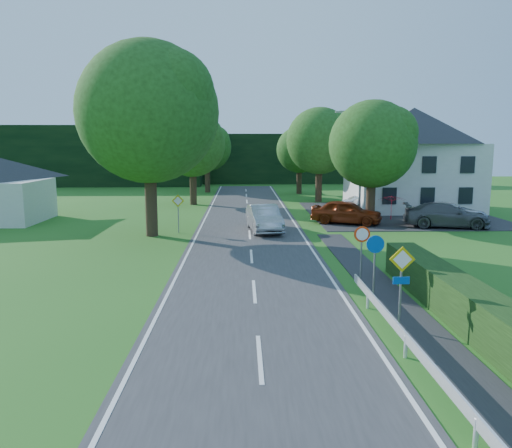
{
  "coord_description": "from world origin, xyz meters",
  "views": [
    {
      "loc": [
        -0.44,
        -6.34,
        5.58
      ],
      "look_at": [
        0.19,
        16.5,
        1.91
      ],
      "focal_mm": 35.0,
      "sensor_mm": 36.0,
      "label": 1
    }
  ],
  "objects_px": {
    "parked_car_silver_a": "(368,204)",
    "parked_car_grey": "(446,215)",
    "motorcycle": "(272,210)",
    "parked_car_red": "(346,212)",
    "parked_car_silver_b": "(448,213)",
    "streetlight": "(359,160)",
    "moving_car": "(264,218)",
    "parasol": "(392,208)"
  },
  "relations": [
    {
      "from": "parked_car_silver_a",
      "to": "parked_car_grey",
      "type": "relative_size",
      "value": 0.74
    },
    {
      "from": "motorcycle",
      "to": "parked_car_red",
      "type": "xyz_separation_m",
      "value": [
        5.07,
        -3.35,
        0.32
      ]
    },
    {
      "from": "parked_car_silver_a",
      "to": "parked_car_silver_b",
      "type": "relative_size",
      "value": 0.74
    },
    {
      "from": "parked_car_grey",
      "to": "streetlight",
      "type": "bearing_deg",
      "value": 67.15
    },
    {
      "from": "parked_car_red",
      "to": "moving_car",
      "type": "bearing_deg",
      "value": 139.15
    },
    {
      "from": "parked_car_grey",
      "to": "parked_car_silver_b",
      "type": "xyz_separation_m",
      "value": [
        0.74,
        1.5,
        -0.04
      ]
    },
    {
      "from": "streetlight",
      "to": "moving_car",
      "type": "height_order",
      "value": "streetlight"
    },
    {
      "from": "parked_car_grey",
      "to": "parked_car_red",
      "type": "bearing_deg",
      "value": 86.42
    },
    {
      "from": "parked_car_silver_b",
      "to": "parasol",
      "type": "height_order",
      "value": "parasol"
    },
    {
      "from": "motorcycle",
      "to": "parasol",
      "type": "height_order",
      "value": "parasol"
    },
    {
      "from": "streetlight",
      "to": "parked_car_silver_b",
      "type": "relative_size",
      "value": 1.45
    },
    {
      "from": "parked_car_silver_b",
      "to": "parasol",
      "type": "xyz_separation_m",
      "value": [
        -3.42,
        1.9,
        0.14
      ]
    },
    {
      "from": "moving_car",
      "to": "parked_car_grey",
      "type": "distance_m",
      "value": 12.39
    },
    {
      "from": "streetlight",
      "to": "parked_car_red",
      "type": "xyz_separation_m",
      "value": [
        -1.19,
        -1.83,
        -3.59
      ]
    },
    {
      "from": "parked_car_grey",
      "to": "moving_car",
      "type": "bearing_deg",
      "value": 106.74
    },
    {
      "from": "motorcycle",
      "to": "parked_car_silver_b",
      "type": "xyz_separation_m",
      "value": [
        12.22,
        -3.51,
        0.25
      ]
    },
    {
      "from": "motorcycle",
      "to": "parked_car_silver_a",
      "type": "distance_m",
      "value": 8.52
    },
    {
      "from": "parked_car_grey",
      "to": "parasol",
      "type": "relative_size",
      "value": 2.76
    },
    {
      "from": "moving_car",
      "to": "parasol",
      "type": "distance_m",
      "value": 10.7
    },
    {
      "from": "streetlight",
      "to": "parked_car_silver_a",
      "type": "xyz_separation_m",
      "value": [
        1.84,
        4.12,
        -3.75
      ]
    },
    {
      "from": "parked_car_silver_b",
      "to": "motorcycle",
      "type": "bearing_deg",
      "value": 65.63
    },
    {
      "from": "moving_car",
      "to": "parked_car_grey",
      "type": "xyz_separation_m",
      "value": [
        12.33,
        1.23,
        -0.04
      ]
    },
    {
      "from": "parked_car_silver_a",
      "to": "parasol",
      "type": "height_order",
      "value": "parasol"
    },
    {
      "from": "moving_car",
      "to": "streetlight",
      "type": "bearing_deg",
      "value": 26.98
    },
    {
      "from": "parasol",
      "to": "parked_car_red",
      "type": "bearing_deg",
      "value": -155.06
    },
    {
      "from": "streetlight",
      "to": "parked_car_silver_a",
      "type": "bearing_deg",
      "value": 65.89
    },
    {
      "from": "streetlight",
      "to": "parked_car_red",
      "type": "distance_m",
      "value": 4.2
    },
    {
      "from": "streetlight",
      "to": "parked_car_red",
      "type": "height_order",
      "value": "streetlight"
    },
    {
      "from": "parked_car_red",
      "to": "parked_car_grey",
      "type": "distance_m",
      "value": 6.62
    },
    {
      "from": "moving_car",
      "to": "parked_car_grey",
      "type": "relative_size",
      "value": 0.92
    },
    {
      "from": "motorcycle",
      "to": "parasol",
      "type": "relative_size",
      "value": 0.97
    },
    {
      "from": "moving_car",
      "to": "motorcycle",
      "type": "bearing_deg",
      "value": 75.57
    },
    {
      "from": "parked_car_silver_b",
      "to": "parked_car_grey",
      "type": "bearing_deg",
      "value": 145.42
    },
    {
      "from": "moving_car",
      "to": "parasol",
      "type": "xyz_separation_m",
      "value": [
        9.65,
        4.63,
        0.06
      ]
    },
    {
      "from": "parked_car_red",
      "to": "parked_car_silver_a",
      "type": "bearing_deg",
      "value": -4.01
    },
    {
      "from": "motorcycle",
      "to": "parked_car_grey",
      "type": "relative_size",
      "value": 0.35
    },
    {
      "from": "parked_car_red",
      "to": "parasol",
      "type": "relative_size",
      "value": 2.43
    },
    {
      "from": "streetlight",
      "to": "motorcycle",
      "type": "height_order",
      "value": "streetlight"
    },
    {
      "from": "streetlight",
      "to": "moving_car",
      "type": "bearing_deg",
      "value": -146.37
    },
    {
      "from": "parked_car_red",
      "to": "parked_car_grey",
      "type": "bearing_deg",
      "value": -81.57
    },
    {
      "from": "streetlight",
      "to": "parked_car_grey",
      "type": "height_order",
      "value": "streetlight"
    },
    {
      "from": "streetlight",
      "to": "parked_car_silver_a",
      "type": "height_order",
      "value": "streetlight"
    }
  ]
}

